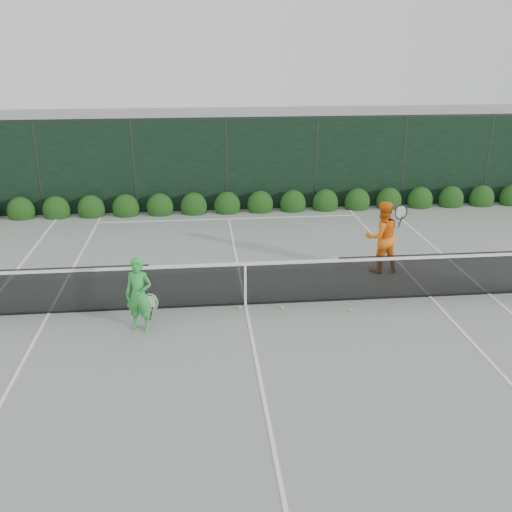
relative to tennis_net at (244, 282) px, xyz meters
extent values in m
plane|color=gray|center=(0.02, 0.00, -0.53)|extent=(80.00, 80.00, 0.00)
cube|color=black|center=(-4.18, 0.00, -0.02)|extent=(4.40, 0.01, 1.02)
cube|color=black|center=(0.02, 0.00, -0.05)|extent=(4.00, 0.01, 0.96)
cube|color=black|center=(4.22, 0.00, -0.02)|extent=(4.40, 0.01, 1.02)
cube|color=white|center=(0.02, 0.00, 0.41)|extent=(12.80, 0.03, 0.07)
cube|color=black|center=(0.02, 0.00, -0.51)|extent=(12.80, 0.02, 0.04)
cube|color=white|center=(0.02, 0.00, -0.07)|extent=(0.05, 0.03, 0.91)
imported|color=green|center=(-2.11, -0.89, 0.21)|extent=(0.62, 0.50, 1.48)
torus|color=beige|center=(-1.91, -0.79, -0.01)|extent=(0.30, 0.07, 0.30)
cylinder|color=black|center=(-1.91, -0.79, -0.25)|extent=(0.10, 0.03, 0.30)
imported|color=orange|center=(3.47, 1.60, 0.35)|extent=(0.95, 0.79, 1.77)
torus|color=black|center=(3.82, 1.40, 1.03)|extent=(0.30, 0.03, 0.30)
cylinder|color=black|center=(3.82, 1.40, 0.79)|extent=(0.10, 0.03, 0.30)
cube|color=white|center=(5.51, 0.00, -0.53)|extent=(0.06, 23.77, 0.01)
cube|color=white|center=(-4.09, 0.00, -0.53)|extent=(0.06, 23.77, 0.01)
cube|color=white|center=(4.14, 0.00, -0.53)|extent=(0.06, 23.77, 0.01)
cube|color=white|center=(0.02, 11.88, -0.53)|extent=(11.03, 0.06, 0.01)
cube|color=white|center=(0.02, 6.40, -0.53)|extent=(8.23, 0.06, 0.01)
cube|color=white|center=(0.02, 0.00, -0.53)|extent=(0.06, 12.80, 0.01)
cube|color=black|center=(0.02, 7.50, 0.97)|extent=(32.00, 0.06, 3.00)
cube|color=#262826|center=(0.02, 7.50, 2.50)|extent=(32.00, 0.06, 0.06)
cylinder|color=#262826|center=(-5.98, 7.50, 0.97)|extent=(0.08, 0.08, 3.00)
cylinder|color=#262826|center=(-2.98, 7.50, 0.97)|extent=(0.08, 0.08, 3.00)
cylinder|color=#262826|center=(0.02, 7.50, 0.97)|extent=(0.08, 0.08, 3.00)
cylinder|color=#262826|center=(3.02, 7.50, 0.97)|extent=(0.08, 0.08, 3.00)
cylinder|color=#262826|center=(6.02, 7.50, 0.97)|extent=(0.08, 0.08, 3.00)
cylinder|color=#262826|center=(9.02, 7.50, 0.97)|extent=(0.08, 0.08, 3.00)
ellipsoid|color=#173A10|center=(-6.58, 7.15, -0.30)|extent=(0.86, 0.65, 0.94)
ellipsoid|color=#173A10|center=(-5.48, 7.15, -0.30)|extent=(0.86, 0.65, 0.94)
ellipsoid|color=#173A10|center=(-4.38, 7.15, -0.30)|extent=(0.86, 0.65, 0.94)
ellipsoid|color=#173A10|center=(-3.28, 7.15, -0.30)|extent=(0.86, 0.65, 0.94)
ellipsoid|color=#173A10|center=(-2.18, 7.15, -0.30)|extent=(0.86, 0.65, 0.94)
ellipsoid|color=#173A10|center=(-1.08, 7.15, -0.30)|extent=(0.86, 0.65, 0.94)
ellipsoid|color=#173A10|center=(0.02, 7.15, -0.30)|extent=(0.86, 0.65, 0.94)
ellipsoid|color=#173A10|center=(1.12, 7.15, -0.30)|extent=(0.86, 0.65, 0.94)
ellipsoid|color=#173A10|center=(2.22, 7.15, -0.30)|extent=(0.86, 0.65, 0.94)
ellipsoid|color=#173A10|center=(3.32, 7.15, -0.30)|extent=(0.86, 0.65, 0.94)
ellipsoid|color=#173A10|center=(4.42, 7.15, -0.30)|extent=(0.86, 0.65, 0.94)
ellipsoid|color=#173A10|center=(5.52, 7.15, -0.30)|extent=(0.86, 0.65, 0.94)
ellipsoid|color=#173A10|center=(6.62, 7.15, -0.30)|extent=(0.86, 0.65, 0.94)
ellipsoid|color=#173A10|center=(7.72, 7.15, -0.30)|extent=(0.86, 0.65, 0.94)
ellipsoid|color=#173A10|center=(8.82, 7.15, -0.30)|extent=(0.86, 0.65, 0.94)
ellipsoid|color=#173A10|center=(9.92, 7.15, -0.30)|extent=(0.86, 0.65, 0.94)
sphere|color=#B6EA34|center=(2.20, -0.57, -0.50)|extent=(0.07, 0.07, 0.07)
sphere|color=#B6EA34|center=(-0.11, -0.19, -0.50)|extent=(0.07, 0.07, 0.07)
sphere|color=#B6EA34|center=(0.78, -0.29, -0.50)|extent=(0.07, 0.07, 0.07)
sphere|color=#B6EA34|center=(-2.44, 0.21, -0.50)|extent=(0.07, 0.07, 0.07)
camera|label=1|loc=(-0.88, -11.08, 4.76)|focal=40.00mm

